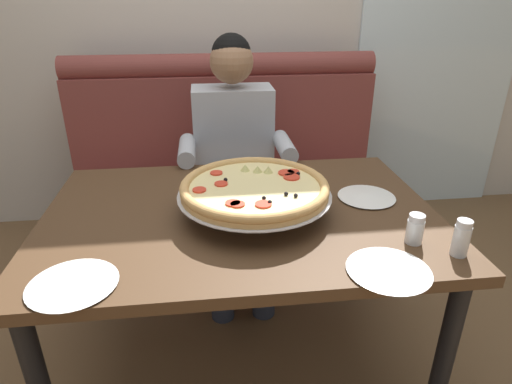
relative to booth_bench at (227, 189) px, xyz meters
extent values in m
plane|color=brown|center=(0.00, -0.94, -0.40)|extent=(16.00, 16.00, 0.00)
cube|color=beige|center=(0.00, 0.57, 1.00)|extent=(6.00, 0.12, 2.80)
cube|color=white|center=(1.45, 0.50, 1.00)|extent=(1.10, 0.02, 2.80)
cube|color=brown|center=(0.00, -0.13, -0.17)|extent=(1.79, 0.60, 0.46)
cube|color=brown|center=(0.00, 0.26, 0.29)|extent=(1.79, 0.18, 0.65)
cylinder|color=brown|center=(0.00, 0.26, 0.66)|extent=(1.79, 0.14, 0.14)
cube|color=#4C331E|center=(0.00, -0.94, 0.32)|extent=(1.38, 0.94, 0.04)
cylinder|color=black|center=(0.62, -1.34, -0.05)|extent=(0.06, 0.06, 0.70)
cylinder|color=black|center=(-0.62, -0.54, -0.05)|extent=(0.06, 0.06, 0.70)
cylinder|color=black|center=(0.62, -0.54, -0.05)|extent=(0.06, 0.06, 0.70)
cube|color=#2D3342|center=(0.03, -0.38, 0.14)|extent=(0.34, 0.40, 0.15)
cylinder|color=#2D3342|center=(-0.07, -0.63, -0.17)|extent=(0.11, 0.11, 0.46)
cylinder|color=#2D3342|center=(0.13, -0.63, -0.17)|extent=(0.11, 0.11, 0.46)
cube|color=#B2B7C1|center=(0.03, -0.16, 0.34)|extent=(0.40, 0.22, 0.56)
cylinder|color=#B2B7C1|center=(-0.20, -0.38, 0.38)|extent=(0.08, 0.28, 0.08)
cylinder|color=#B2B7C1|center=(0.26, -0.38, 0.38)|extent=(0.08, 0.28, 0.08)
sphere|color=#997051|center=(0.03, -0.18, 0.75)|extent=(0.21, 0.21, 0.21)
sphere|color=black|center=(0.03, -0.17, 0.78)|extent=(0.19, 0.19, 0.19)
cylinder|color=silver|center=(0.05, -1.10, 0.38)|extent=(0.01, 0.01, 0.07)
cylinder|color=silver|center=(-0.07, -0.89, 0.38)|extent=(0.01, 0.01, 0.07)
cylinder|color=silver|center=(0.17, -0.89, 0.38)|extent=(0.01, 0.01, 0.07)
torus|color=silver|center=(0.05, -0.96, 0.40)|extent=(0.29, 0.29, 0.01)
cylinder|color=silver|center=(0.05, -0.96, 0.41)|extent=(0.53, 0.53, 0.00)
cylinder|color=tan|center=(0.05, -0.96, 0.42)|extent=(0.51, 0.51, 0.02)
torus|color=tan|center=(0.05, -0.96, 0.44)|extent=(0.51, 0.51, 0.03)
cylinder|color=beige|center=(0.05, -0.96, 0.44)|extent=(0.45, 0.45, 0.01)
cylinder|color=red|center=(0.20, -0.85, 0.45)|extent=(0.04, 0.04, 0.01)
cylinder|color=red|center=(-0.07, -0.93, 0.45)|extent=(0.05, 0.05, 0.01)
cylinder|color=red|center=(-0.02, -1.10, 0.45)|extent=(0.05, 0.05, 0.01)
cylinder|color=red|center=(-0.04, -1.09, 0.45)|extent=(0.05, 0.05, 0.01)
cylinder|color=red|center=(0.18, -0.86, 0.45)|extent=(0.06, 0.06, 0.01)
cylinder|color=red|center=(-0.08, -0.83, 0.45)|extent=(0.05, 0.05, 0.01)
cylinder|color=red|center=(0.19, -0.90, 0.45)|extent=(0.06, 0.06, 0.01)
cylinder|color=red|center=(-0.14, -0.97, 0.45)|extent=(0.05, 0.05, 0.01)
cylinder|color=red|center=(0.06, -1.11, 0.45)|extent=(0.05, 0.05, 0.01)
sphere|color=black|center=(0.17, -1.06, 0.45)|extent=(0.01, 0.01, 0.01)
sphere|color=black|center=(-0.05, -0.91, 0.45)|extent=(0.01, 0.01, 0.01)
sphere|color=black|center=(0.08, -1.10, 0.45)|extent=(0.01, 0.01, 0.01)
sphere|color=black|center=(0.14, -1.05, 0.45)|extent=(0.01, 0.01, 0.01)
sphere|color=black|center=(0.07, -1.07, 0.45)|extent=(0.01, 0.01, 0.01)
sphere|color=black|center=(0.22, -0.88, 0.45)|extent=(0.01, 0.01, 0.01)
cone|color=#CCC675|center=(0.03, -0.82, 0.45)|extent=(0.04, 0.04, 0.02)
cone|color=#CCC675|center=(0.07, -0.83, 0.45)|extent=(0.04, 0.04, 0.02)
cone|color=#CCC675|center=(0.11, -0.84, 0.45)|extent=(0.04, 0.04, 0.02)
cylinder|color=white|center=(0.51, -1.21, 0.38)|extent=(0.05, 0.05, 0.08)
cylinder|color=#4C6633|center=(0.51, -1.21, 0.36)|extent=(0.04, 0.04, 0.05)
cylinder|color=silver|center=(0.51, -1.21, 0.43)|extent=(0.05, 0.05, 0.02)
cylinder|color=white|center=(0.62, -1.30, 0.39)|extent=(0.05, 0.05, 0.09)
cylinder|color=#A82D19|center=(0.62, -1.30, 0.36)|extent=(0.04, 0.04, 0.05)
cylinder|color=silver|center=(0.62, -1.30, 0.44)|extent=(0.04, 0.04, 0.02)
cylinder|color=white|center=(-0.48, -1.31, 0.34)|extent=(0.17, 0.17, 0.01)
cone|color=white|center=(-0.48, -1.31, 0.35)|extent=(0.24, 0.24, 0.01)
cylinder|color=white|center=(0.38, -1.35, 0.34)|extent=(0.16, 0.16, 0.01)
cone|color=white|center=(0.38, -1.35, 0.35)|extent=(0.24, 0.24, 0.01)
cylinder|color=white|center=(0.48, -0.89, 0.34)|extent=(0.15, 0.15, 0.01)
cone|color=white|center=(0.48, -0.89, 0.35)|extent=(0.22, 0.22, 0.01)
cylinder|color=black|center=(1.47, 0.93, -0.18)|extent=(0.02, 0.02, 0.44)
cylinder|color=black|center=(1.70, 1.06, -0.18)|extent=(0.02, 0.02, 0.44)
cylinder|color=black|center=(1.34, 1.15, -0.18)|extent=(0.02, 0.02, 0.44)
cylinder|color=black|center=(1.56, 1.29, -0.18)|extent=(0.02, 0.02, 0.44)
cylinder|color=black|center=(1.52, 1.11, 0.05)|extent=(0.40, 0.40, 0.02)
cube|color=black|center=(1.44, 1.25, 0.25)|extent=(0.29, 0.18, 0.42)
camera|label=1|loc=(-0.11, -2.29, 1.04)|focal=30.17mm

